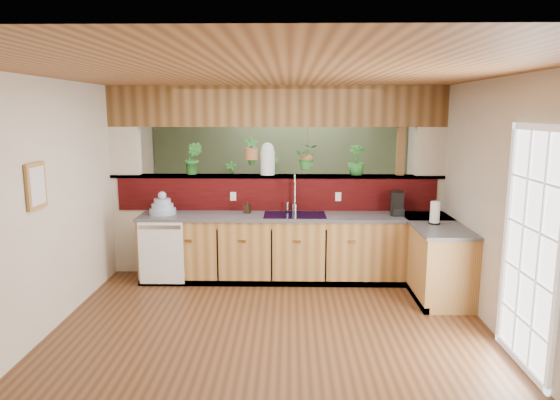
{
  "coord_description": "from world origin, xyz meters",
  "views": [
    {
      "loc": [
        0.18,
        -5.52,
        2.27
      ],
      "look_at": [
        0.06,
        0.7,
        1.15
      ],
      "focal_mm": 32.0,
      "sensor_mm": 36.0,
      "label": 1
    }
  ],
  "objects_px": {
    "soap_dispenser": "(247,207)",
    "glass_jar": "(268,159)",
    "shelving_console": "(254,210)",
    "faucet": "(294,192)",
    "dish_stack": "(163,207)",
    "paper_towel": "(435,213)",
    "coffee_maker": "(397,204)"
  },
  "relations": [
    {
      "from": "coffee_maker",
      "to": "glass_jar",
      "type": "bearing_deg",
      "value": 179.93
    },
    {
      "from": "paper_towel",
      "to": "shelving_console",
      "type": "xyz_separation_m",
      "value": [
        -2.41,
        2.78,
        -0.54
      ]
    },
    {
      "from": "coffee_maker",
      "to": "shelving_console",
      "type": "relative_size",
      "value": 0.21
    },
    {
      "from": "dish_stack",
      "to": "glass_jar",
      "type": "distance_m",
      "value": 1.57
    },
    {
      "from": "coffee_maker",
      "to": "glass_jar",
      "type": "height_order",
      "value": "glass_jar"
    },
    {
      "from": "faucet",
      "to": "glass_jar",
      "type": "bearing_deg",
      "value": 148.77
    },
    {
      "from": "dish_stack",
      "to": "soap_dispenser",
      "type": "bearing_deg",
      "value": 4.56
    },
    {
      "from": "paper_towel",
      "to": "shelving_console",
      "type": "bearing_deg",
      "value": 130.96
    },
    {
      "from": "shelving_console",
      "to": "glass_jar",
      "type": "bearing_deg",
      "value": -82.24
    },
    {
      "from": "faucet",
      "to": "soap_dispenser",
      "type": "height_order",
      "value": "faucet"
    },
    {
      "from": "dish_stack",
      "to": "soap_dispenser",
      "type": "height_order",
      "value": "dish_stack"
    },
    {
      "from": "glass_jar",
      "to": "shelving_console",
      "type": "height_order",
      "value": "glass_jar"
    },
    {
      "from": "faucet",
      "to": "soap_dispenser",
      "type": "xyz_separation_m",
      "value": [
        -0.64,
        -0.05,
        -0.2
      ]
    },
    {
      "from": "faucet",
      "to": "paper_towel",
      "type": "relative_size",
      "value": 1.78
    },
    {
      "from": "soap_dispenser",
      "to": "paper_towel",
      "type": "relative_size",
      "value": 0.59
    },
    {
      "from": "soap_dispenser",
      "to": "coffee_maker",
      "type": "height_order",
      "value": "coffee_maker"
    },
    {
      "from": "soap_dispenser",
      "to": "coffee_maker",
      "type": "distance_m",
      "value": 2.0
    },
    {
      "from": "faucet",
      "to": "paper_towel",
      "type": "xyz_separation_m",
      "value": [
        1.71,
        -0.66,
        -0.15
      ]
    },
    {
      "from": "faucet",
      "to": "dish_stack",
      "type": "xyz_separation_m",
      "value": [
        -1.76,
        -0.14,
        -0.19
      ]
    },
    {
      "from": "paper_towel",
      "to": "glass_jar",
      "type": "height_order",
      "value": "glass_jar"
    },
    {
      "from": "glass_jar",
      "to": "coffee_maker",
      "type": "bearing_deg",
      "value": -10.75
    },
    {
      "from": "soap_dispenser",
      "to": "shelving_console",
      "type": "relative_size",
      "value": 0.12
    },
    {
      "from": "soap_dispenser",
      "to": "faucet",
      "type": "bearing_deg",
      "value": 4.16
    },
    {
      "from": "faucet",
      "to": "dish_stack",
      "type": "height_order",
      "value": "faucet"
    },
    {
      "from": "dish_stack",
      "to": "paper_towel",
      "type": "height_order",
      "value": "dish_stack"
    },
    {
      "from": "faucet",
      "to": "dish_stack",
      "type": "distance_m",
      "value": 1.78
    },
    {
      "from": "faucet",
      "to": "paper_towel",
      "type": "height_order",
      "value": "faucet"
    },
    {
      "from": "glass_jar",
      "to": "shelving_console",
      "type": "bearing_deg",
      "value": 99.97
    },
    {
      "from": "soap_dispenser",
      "to": "glass_jar",
      "type": "bearing_deg",
      "value": 45.7
    },
    {
      "from": "faucet",
      "to": "dish_stack",
      "type": "bearing_deg",
      "value": -175.58
    },
    {
      "from": "coffee_maker",
      "to": "shelving_console",
      "type": "xyz_separation_m",
      "value": [
        -2.07,
        2.23,
        -0.54
      ]
    },
    {
      "from": "shelving_console",
      "to": "dish_stack",
      "type": "bearing_deg",
      "value": -117.31
    }
  ]
}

